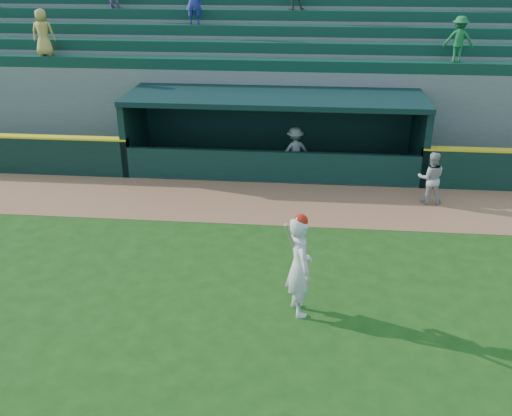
# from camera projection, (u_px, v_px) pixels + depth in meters

# --- Properties ---
(ground) EXTENTS (120.00, 120.00, 0.00)m
(ground) POSITION_uv_depth(u_px,v_px,m) (249.00, 296.00, 11.85)
(ground) COLOR #1B4110
(ground) RESTS_ON ground
(warning_track) EXTENTS (40.00, 3.00, 0.01)m
(warning_track) POSITION_uv_depth(u_px,v_px,m) (267.00, 202.00, 16.30)
(warning_track) COLOR #955D3B
(warning_track) RESTS_ON ground
(dugout_player_front) EXTENTS (0.75, 0.59, 1.51)m
(dugout_player_front) POSITION_uv_depth(u_px,v_px,m) (431.00, 178.00, 15.97)
(dugout_player_front) COLOR #ACACA7
(dugout_player_front) RESTS_ON ground
(dugout_player_inside) EXTENTS (1.12, 0.90, 1.51)m
(dugout_player_inside) POSITION_uv_depth(u_px,v_px,m) (295.00, 150.00, 18.20)
(dugout_player_inside) COLOR gray
(dugout_player_inside) RESTS_ON ground
(dugout) EXTENTS (9.40, 2.80, 2.46)m
(dugout) POSITION_uv_depth(u_px,v_px,m) (275.00, 126.00, 18.56)
(dugout) COLOR #61615D
(dugout) RESTS_ON ground
(stands) EXTENTS (34.50, 6.29, 7.49)m
(stands) POSITION_uv_depth(u_px,v_px,m) (283.00, 68.00, 22.28)
(stands) COLOR slate
(stands) RESTS_ON ground
(batter_at_plate) EXTENTS (0.73, 0.90, 2.14)m
(batter_at_plate) POSITION_uv_depth(u_px,v_px,m) (299.00, 265.00, 10.93)
(batter_at_plate) COLOR silver
(batter_at_plate) RESTS_ON ground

